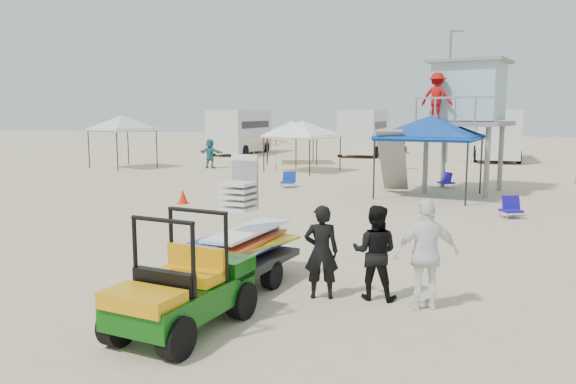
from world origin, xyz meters
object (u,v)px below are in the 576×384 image
(man_left, at_px, (321,252))
(canopy_blue, at_px, (431,119))
(utility_cart, at_px, (180,278))
(lifeguard_tower, at_px, (464,96))
(surf_trailer, at_px, (244,239))

(man_left, height_order, canopy_blue, canopy_blue)
(utility_cart, height_order, lifeguard_tower, lifeguard_tower)
(surf_trailer, xyz_separation_m, man_left, (1.52, -0.30, -0.05))
(canopy_blue, bearing_deg, man_left, -94.07)
(surf_trailer, distance_m, lifeguard_tower, 14.50)
(lifeguard_tower, xyz_separation_m, canopy_blue, (-1.09, -1.71, -0.86))
(lifeguard_tower, distance_m, canopy_blue, 2.21)
(utility_cart, height_order, man_left, utility_cart)
(surf_trailer, relative_size, canopy_blue, 0.65)
(man_left, xyz_separation_m, lifeguard_tower, (1.97, 14.08, 2.90))
(surf_trailer, height_order, man_left, surf_trailer)
(utility_cart, relative_size, surf_trailer, 0.93)
(lifeguard_tower, height_order, canopy_blue, lifeguard_tower)
(utility_cart, xyz_separation_m, lifeguard_tower, (3.49, 16.11, 2.91))
(utility_cart, relative_size, lifeguard_tower, 0.47)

